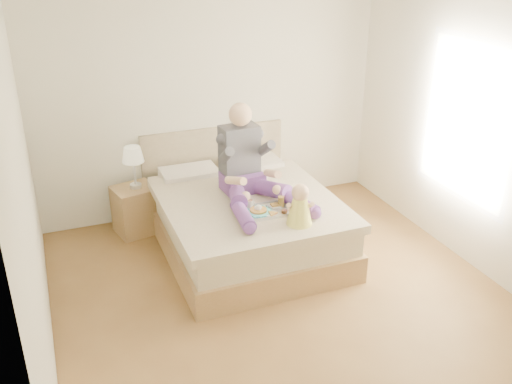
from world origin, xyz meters
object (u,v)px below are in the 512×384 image
object	(u,v)px
bed	(243,217)
baby	(299,208)
adult	(248,170)
nightstand	(136,210)
tray	(267,209)

from	to	relation	value
bed	baby	size ratio (longest dim) A/B	5.51
baby	adult	bearing A→B (deg)	121.26
nightstand	baby	world-z (taller)	baby
bed	nightstand	xyz separation A→B (m)	(-1.00, 0.69, -0.05)
bed	tray	xyz separation A→B (m)	(0.06, -0.51, 0.32)
bed	adult	bearing A→B (deg)	-70.18
nightstand	adult	bearing A→B (deg)	-49.90
baby	tray	bearing A→B (deg)	135.08
nightstand	tray	bearing A→B (deg)	-61.37
bed	adult	size ratio (longest dim) A/B	1.87
bed	baby	distance (m)	0.98
adult	tray	bearing A→B (deg)	-90.62
tray	baby	world-z (taller)	baby
adult	baby	bearing A→B (deg)	-78.39
nightstand	tray	size ratio (longest dim) A/B	1.26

